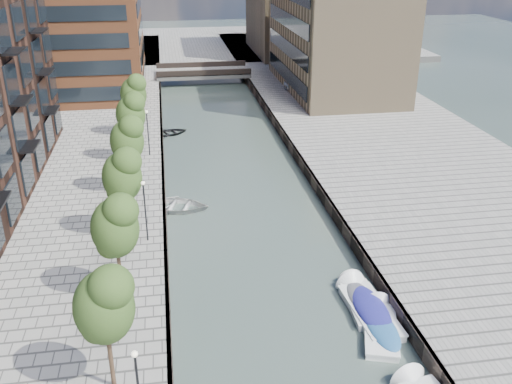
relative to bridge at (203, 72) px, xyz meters
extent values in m
plane|color=#38473F|center=(0.00, -32.00, -1.39)|extent=(300.00, 300.00, 0.00)
cube|color=gray|center=(16.00, -32.00, -0.89)|extent=(20.00, 140.00, 1.00)
cube|color=#332823|center=(-6.10, -32.00, -0.89)|extent=(0.25, 140.00, 1.00)
cube|color=#332823|center=(6.10, -32.00, -0.89)|extent=(0.25, 140.00, 1.00)
cube|color=gray|center=(0.00, 28.00, -0.89)|extent=(80.00, 40.00, 1.00)
cube|color=#927A59|center=(16.00, -10.00, 6.61)|extent=(12.00, 25.00, 14.00)
cube|color=#927A59|center=(16.00, 16.00, 7.61)|extent=(12.00, 20.00, 16.00)
cube|color=gray|center=(0.00, 0.00, -0.09)|extent=(13.00, 6.00, 0.60)
cube|color=#332823|center=(0.00, -2.80, 0.51)|extent=(13.00, 0.40, 0.80)
cube|color=#332823|center=(0.00, 2.80, 0.51)|extent=(13.00, 0.40, 0.80)
cylinder|color=#382619|center=(-8.50, -61.00, 1.21)|extent=(0.20, 0.20, 3.20)
ellipsoid|color=#2A461A|center=(-8.50, -61.00, 3.93)|extent=(2.50, 2.50, 3.25)
cylinder|color=#382619|center=(-8.50, -54.00, 1.21)|extent=(0.20, 0.20, 3.20)
ellipsoid|color=#2A461A|center=(-8.50, -54.00, 3.93)|extent=(2.50, 2.50, 3.25)
cylinder|color=#382619|center=(-8.50, -47.00, 1.21)|extent=(0.20, 0.20, 3.20)
ellipsoid|color=#2A461A|center=(-8.50, -47.00, 3.93)|extent=(2.50, 2.50, 3.25)
cylinder|color=#382619|center=(-8.50, -40.00, 1.21)|extent=(0.20, 0.20, 3.20)
ellipsoid|color=#2A461A|center=(-8.50, -40.00, 3.93)|extent=(2.50, 2.50, 3.25)
cylinder|color=#382619|center=(-8.50, -33.00, 1.21)|extent=(0.20, 0.20, 3.20)
ellipsoid|color=#2A461A|center=(-8.50, -33.00, 3.93)|extent=(2.50, 2.50, 3.25)
cylinder|color=#382619|center=(-8.50, -26.00, 1.21)|extent=(0.20, 0.20, 3.20)
ellipsoid|color=#2A461A|center=(-8.50, -26.00, 3.93)|extent=(2.50, 2.50, 3.25)
sphere|color=#FFF2CC|center=(-7.20, -64.00, 3.61)|extent=(0.24, 0.24, 0.24)
cylinder|color=black|center=(-7.20, -48.00, 1.61)|extent=(0.10, 0.10, 4.00)
sphere|color=#FFF2CC|center=(-7.20, -48.00, 3.61)|extent=(0.24, 0.24, 0.24)
cylinder|color=black|center=(-7.20, -32.00, 1.61)|extent=(0.10, 0.10, 4.00)
sphere|color=#FFF2CC|center=(-7.20, -32.00, 3.61)|extent=(0.24, 0.24, 0.24)
imported|color=silver|center=(-5.27, -41.56, -1.39)|extent=(5.99, 5.02, 1.06)
imported|color=black|center=(-5.33, -23.25, -1.39)|extent=(4.71, 4.00, 0.83)
cube|color=white|center=(4.73, -56.75, -1.34)|extent=(2.12, 5.07, 0.70)
cube|color=white|center=(4.73, -56.75, -0.96)|extent=(2.22, 5.18, 0.11)
cone|color=white|center=(4.58, -54.27, -1.28)|extent=(1.89, 1.08, 1.84)
ellipsoid|color=navy|center=(4.73, -56.75, -0.90)|extent=(1.99, 4.63, 0.60)
cube|color=white|center=(4.73, -58.31, -1.34)|extent=(2.86, 4.60, 0.61)
cube|color=white|center=(4.73, -58.31, -1.02)|extent=(2.96, 4.71, 0.09)
cone|color=white|center=(5.40, -56.25, -1.30)|extent=(1.78, 1.30, 1.59)
ellipsoid|color=#1F5692|center=(4.73, -58.31, -0.97)|extent=(2.65, 4.21, 0.53)
cube|color=white|center=(4.58, -55.87, -1.34)|extent=(1.81, 4.36, 0.60)
cube|color=white|center=(4.58, -55.87, -1.02)|extent=(1.89, 4.45, 0.09)
cone|color=white|center=(4.69, -53.73, -1.30)|extent=(1.62, 0.92, 1.58)
ellipsoid|color=#515158|center=(4.58, -55.87, -0.97)|extent=(1.69, 3.98, 0.52)
imported|color=silver|center=(10.72, -11.44, 0.30)|extent=(2.38, 4.31, 1.39)
camera|label=1|loc=(-5.49, -80.94, 17.37)|focal=40.00mm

